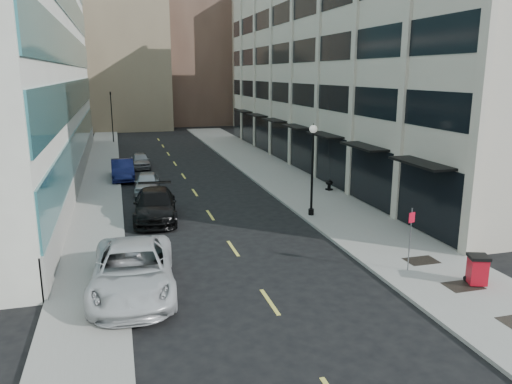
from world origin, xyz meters
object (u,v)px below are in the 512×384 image
car_black_pickup (155,205)px  car_silver_sedan (147,182)px  sign_post (411,231)px  trash_bin (477,269)px  car_blue_sedan (123,170)px  urn_planter (329,184)px  car_grey_sedan (140,160)px  lamppost (312,162)px  car_white_van (133,270)px  traffic_signal (110,95)px

car_black_pickup → car_silver_sedan: size_ratio=1.40×
sign_post → trash_bin: bearing=-61.0°
car_silver_sedan → car_blue_sedan: size_ratio=0.87×
urn_planter → trash_bin: bearing=-93.6°
car_grey_sedan → lamppost: 20.83m
car_silver_sedan → car_blue_sedan: bearing=115.0°
car_silver_sedan → urn_planter: size_ratio=5.92×
car_white_van → car_grey_sedan: size_ratio=1.66×
lamppost → sign_post: lamppost is taller
car_black_pickup → car_blue_sedan: 11.99m
car_blue_sedan → sign_post: (11.20, -22.89, 1.07)m
urn_planter → sign_post: bearing=-101.0°
car_grey_sedan → sign_post: 29.32m
trash_bin → urn_planter: (1.04, 16.58, -0.22)m
urn_planter → car_silver_sedan: bearing=164.6°
trash_bin → urn_planter: bearing=106.1°
car_white_van → car_silver_sedan: bearing=88.3°
trash_bin → urn_planter: trash_bin is taller
traffic_signal → urn_planter: bearing=-64.2°
car_blue_sedan → trash_bin: bearing=-63.1°
car_blue_sedan → lamppost: 17.55m
lamppost → car_grey_sedan: bearing=115.3°
car_silver_sedan → car_white_van: bearing=-88.6°
car_grey_sedan → car_silver_sedan: bearing=-91.8°
car_silver_sedan → lamppost: 12.88m
car_silver_sedan → car_grey_sedan: (0.00, 9.67, -0.03)m
lamppost → sign_post: (0.78, -8.99, -1.44)m
car_black_pickup → car_grey_sedan: 16.67m
car_black_pickup → car_grey_sedan: (0.00, 16.67, -0.17)m
car_white_van → urn_planter: bearing=47.4°
trash_bin → car_grey_sedan: bearing=130.7°
car_white_van → car_black_pickup: bearing=84.5°
car_silver_sedan → car_grey_sedan: bearing=96.9°
car_grey_sedan → lamppost: size_ratio=0.75×
car_white_van → lamppost: (10.42, 7.83, 2.38)m
sign_post → car_black_pickup: bearing=118.1°
traffic_signal → car_white_van: traffic_signal is taller
traffic_signal → car_white_van: (0.70, -43.85, -4.79)m
car_white_van → trash_bin: size_ratio=5.54×
car_white_van → car_black_pickup: car_white_van is taller
trash_bin → urn_planter: 16.61m
car_black_pickup → car_blue_sedan: bearing=102.2°
car_silver_sedan → urn_planter: bearing=-8.5°
sign_post → lamppost: bearing=81.9°
traffic_signal → car_black_pickup: 34.42m
urn_planter → car_white_van: bearing=-136.2°
car_black_pickup → car_grey_sedan: car_black_pickup is taller
car_grey_sedan → sign_post: size_ratio=1.48×
car_blue_sedan → lamppost: lamppost is taller
traffic_signal → car_blue_sedan: traffic_signal is taller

